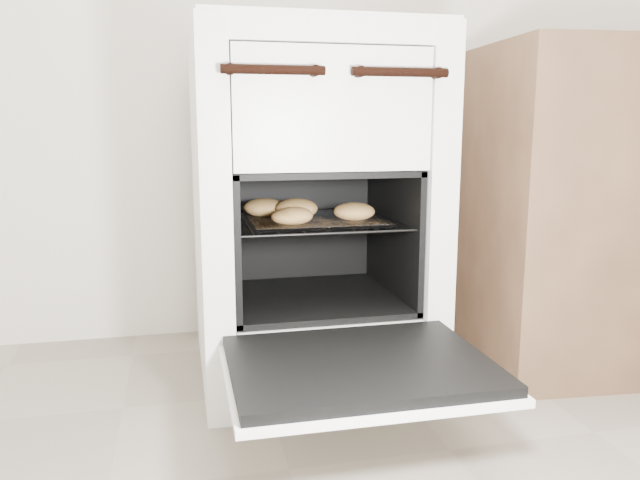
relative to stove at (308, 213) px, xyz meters
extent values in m
cube|color=white|center=(0.00, 0.01, 0.01)|extent=(0.57, 0.61, 0.87)
cylinder|color=black|center=(-0.13, -0.31, 0.33)|extent=(0.21, 0.02, 0.02)
cylinder|color=black|center=(0.13, -0.31, 0.33)|extent=(0.21, 0.02, 0.02)
cube|color=black|center=(0.00, -0.48, -0.23)|extent=(0.49, 0.38, 0.02)
cube|color=white|center=(0.00, -0.48, -0.25)|extent=(0.51, 0.40, 0.02)
cylinder|color=black|center=(-0.20, -0.06, -0.01)|extent=(0.01, 0.40, 0.01)
cylinder|color=black|center=(0.20, -0.06, -0.01)|extent=(0.01, 0.40, 0.01)
cylinder|color=black|center=(0.00, -0.25, -0.01)|extent=(0.41, 0.01, 0.01)
cylinder|color=black|center=(0.00, 0.13, -0.01)|extent=(0.41, 0.01, 0.01)
cylinder|color=black|center=(-0.17, -0.06, -0.01)|extent=(0.01, 0.38, 0.01)
cylinder|color=black|center=(-0.11, -0.06, -0.01)|extent=(0.01, 0.38, 0.01)
cylinder|color=black|center=(-0.06, -0.06, -0.01)|extent=(0.01, 0.38, 0.01)
cylinder|color=black|center=(0.00, -0.06, -0.01)|extent=(0.01, 0.38, 0.01)
cylinder|color=black|center=(0.06, -0.06, -0.01)|extent=(0.01, 0.38, 0.01)
cylinder|color=black|center=(0.11, -0.06, -0.01)|extent=(0.01, 0.38, 0.01)
cylinder|color=black|center=(0.17, -0.06, -0.01)|extent=(0.01, 0.38, 0.01)
cube|color=silver|center=(0.00, -0.08, -0.01)|extent=(0.32, 0.28, 0.01)
ellipsoid|color=#B59248|center=(-0.12, -0.02, 0.02)|extent=(0.13, 0.13, 0.05)
ellipsoid|color=#B59248|center=(-0.06, 0.00, 0.02)|extent=(0.10, 0.10, 0.04)
ellipsoid|color=#B59248|center=(-0.08, -0.16, 0.02)|extent=(0.10, 0.10, 0.04)
ellipsoid|color=#B59248|center=(-0.07, -0.16, 0.02)|extent=(0.10, 0.10, 0.04)
ellipsoid|color=#B59248|center=(-0.05, -0.08, 0.02)|extent=(0.13, 0.13, 0.05)
ellipsoid|color=#B59248|center=(0.09, -0.13, 0.02)|extent=(0.14, 0.14, 0.04)
cube|color=brown|center=(0.89, -0.06, 0.00)|extent=(0.90, 0.63, 0.85)
camera|label=1|loc=(-0.33, -1.57, 0.23)|focal=35.00mm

